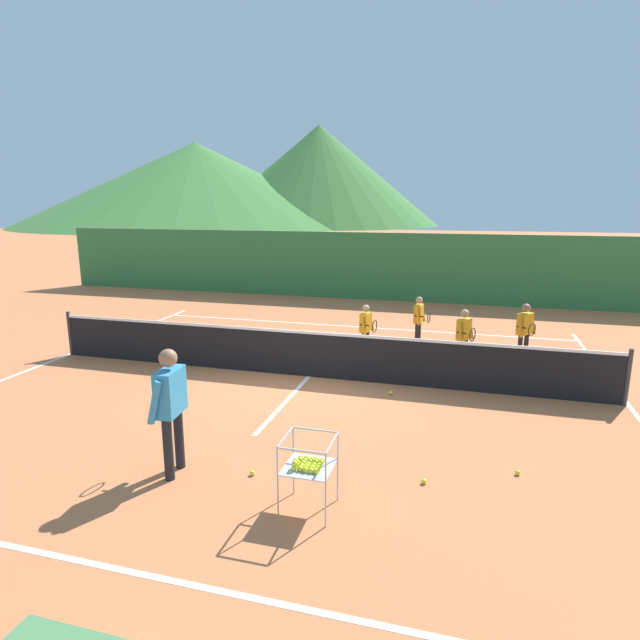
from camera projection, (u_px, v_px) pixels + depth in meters
name	position (u px, v px, depth m)	size (l,w,h in m)	color
ground_plane	(309.00, 377.00, 10.88)	(120.00, 120.00, 0.00)	#C67042
line_baseline_near	(129.00, 571.00, 5.13)	(11.94, 0.08, 0.01)	white
line_baseline_far	(355.00, 327.00, 15.24)	(11.94, 0.08, 0.01)	white
line_sideline_west	(69.00, 354.00, 12.45)	(0.08, 10.76, 0.01)	white
line_sideline_east	(629.00, 406.00, 9.31)	(0.08, 10.76, 0.01)	white
line_service_center	(309.00, 376.00, 10.88)	(0.08, 5.88, 0.01)	white
tennis_net	(309.00, 353.00, 10.77)	(11.86, 0.08, 1.05)	#333338
instructor	(170.00, 400.00, 6.79)	(0.50, 0.76, 1.73)	black
student_0	(366.00, 326.00, 12.10)	(0.41, 0.66, 1.25)	black
student_1	(419.00, 317.00, 12.97)	(0.41, 0.65, 1.27)	black
student_2	(464.00, 333.00, 11.26)	(0.41, 0.71, 1.31)	black
student_3	(525.00, 328.00, 11.61)	(0.47, 0.73, 1.36)	black
ball_cart	(308.00, 464.00, 6.05)	(0.58, 0.58, 0.90)	#B7B7BC
tennis_ball_0	(252.00, 473.00, 6.94)	(0.07, 0.07, 0.07)	yellow
tennis_ball_1	(424.00, 481.00, 6.73)	(0.07, 0.07, 0.07)	yellow
tennis_ball_2	(176.00, 409.00, 9.10)	(0.07, 0.07, 0.07)	yellow
tennis_ball_3	(391.00, 393.00, 9.86)	(0.07, 0.07, 0.07)	yellow
tennis_ball_5	(518.00, 473.00, 6.95)	(0.07, 0.07, 0.07)	yellow
windscreen_fence	(380.00, 267.00, 19.16)	(26.27, 0.08, 2.48)	#33753D
hill_0	(197.00, 184.00, 81.15)	(53.59, 53.59, 12.54)	#427A38
hill_1	(319.00, 176.00, 82.70)	(37.65, 37.65, 15.35)	#427A38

